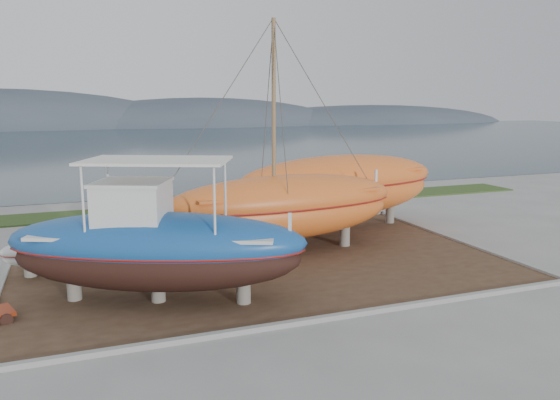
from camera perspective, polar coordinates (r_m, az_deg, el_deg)
name	(u,v)px	position (r m, az deg, el deg)	size (l,w,h in m)	color
ground	(301,296)	(17.76, 2.18, -9.99)	(140.00, 140.00, 0.00)	gray
dirt_patch	(261,261)	(21.30, -2.03, -6.42)	(18.00, 12.00, 0.06)	#422D1E
curb_frame	(261,260)	(21.29, -2.03, -6.30)	(18.60, 12.60, 0.15)	gray
grass_strip	(197,208)	(32.10, -8.64, -0.79)	(44.00, 3.00, 0.08)	#284219
sea	(120,142)	(85.80, -16.41, 5.79)	(260.00, 100.00, 0.04)	#1D313A
mountain_ridge	(101,127)	(140.62, -18.21, 7.30)	(200.00, 36.00, 20.00)	#333D49
blue_caique	(156,232)	(16.93, -12.85, -3.25)	(9.18, 2.87, 4.41)	#174D94
white_dinghy	(68,252)	(21.39, -21.28, -5.11)	(4.48, 1.68, 1.35)	silver
orange_sailboat	(285,140)	(21.49, 0.56, 6.26)	(9.78, 2.88, 9.16)	orange
orange_bare_hull	(340,194)	(26.20, 6.31, 0.68)	(10.63, 3.19, 3.48)	orange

